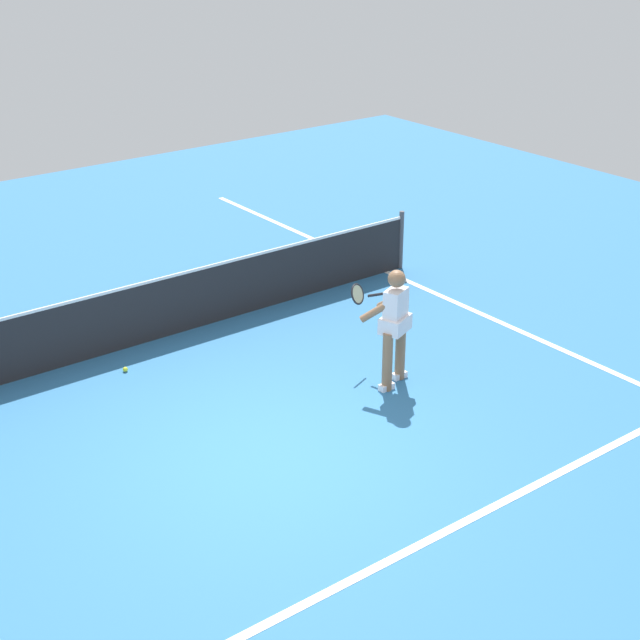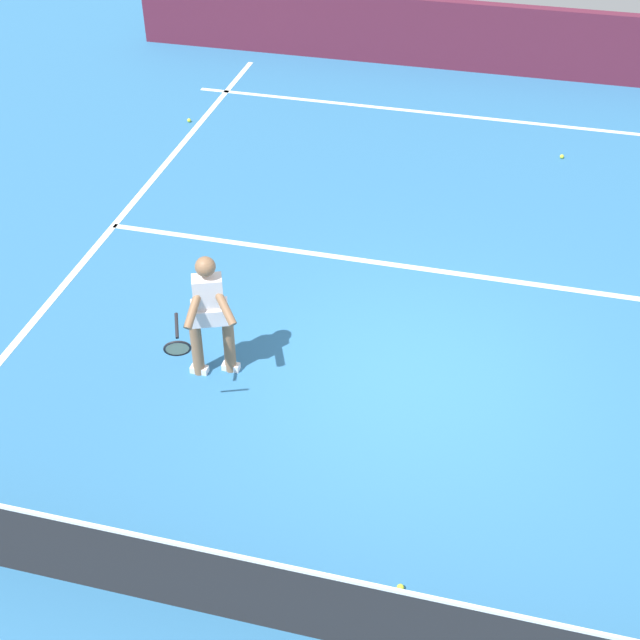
{
  "view_description": "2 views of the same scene",
  "coord_description": "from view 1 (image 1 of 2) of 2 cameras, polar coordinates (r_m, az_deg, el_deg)",
  "views": [
    {
      "loc": [
        -5.04,
        -7.53,
        5.77
      ],
      "look_at": [
        1.34,
        0.85,
        0.99
      ],
      "focal_mm": 53.67,
      "sensor_mm": 36.0,
      "label": 1
    },
    {
      "loc": [
        -0.77,
        7.38,
        6.51
      ],
      "look_at": [
        0.99,
        0.4,
        0.92
      ],
      "focal_mm": 48.38,
      "sensor_mm": 36.0,
      "label": 2
    }
  ],
  "objects": [
    {
      "name": "tennis_ball_far",
      "position": [
        12.73,
        -11.54,
        -2.9
      ],
      "size": [
        0.07,
        0.07,
        0.07
      ],
      "primitive_type": "sphere",
      "color": "#D1E533",
      "rests_on": "ground"
    },
    {
      "name": "sideline_right_marking",
      "position": [
        13.59,
        13.56,
        -1.42
      ],
      "size": [
        0.1,
        17.21,
        0.01
      ],
      "primitive_type": "cube",
      "color": "white",
      "rests_on": "ground"
    },
    {
      "name": "ground_plane",
      "position": [
        10.74,
        -2.96,
        -8.11
      ],
      "size": [
        24.97,
        24.97,
        0.0
      ],
      "primitive_type": "plane",
      "color": "teal"
    },
    {
      "name": "court_net",
      "position": [
        13.2,
        -11.55,
        0.15
      ],
      "size": [
        10.07,
        0.08,
        0.98
      ],
      "color": "#4C4C51",
      "rests_on": "ground"
    },
    {
      "name": "service_line_marking",
      "position": [
        9.34,
        4.83,
        -13.77
      ],
      "size": [
        9.39,
        0.1,
        0.01
      ],
      "primitive_type": "cube",
      "color": "white",
      "rests_on": "ground"
    },
    {
      "name": "tennis_player",
      "position": [
        11.87,
        4.39,
        -0.14
      ],
      "size": [
        0.67,
        1.11,
        1.55
      ],
      "color": "#8C6647",
      "rests_on": "ground"
    }
  ]
}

